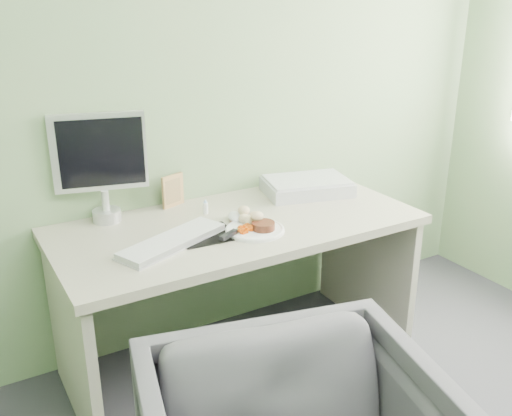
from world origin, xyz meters
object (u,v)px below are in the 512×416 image
plate (255,230)px  monitor (101,161)px  desk (238,259)px  scanner (307,187)px

plate → monitor: monitor is taller
desk → plate: (0.01, -0.13, 0.19)m
plate → monitor: bearing=138.4°
desk → scanner: (0.48, 0.16, 0.22)m
desk → plate: 0.23m
scanner → plate: bearing=-134.0°
desk → scanner: size_ratio=3.84×
desk → plate: bearing=-85.8°
desk → monitor: (-0.49, 0.31, 0.45)m
desk → scanner: bearing=18.5°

